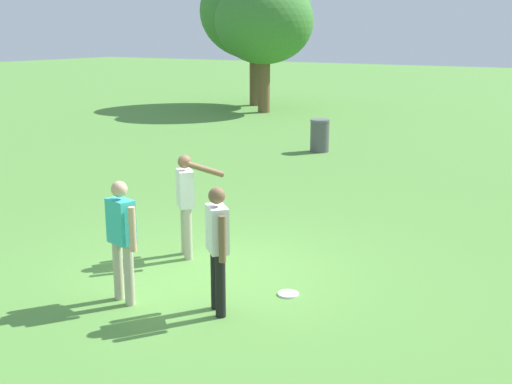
# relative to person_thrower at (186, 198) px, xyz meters

# --- Properties ---
(ground_plane) EXTENTS (120.00, 120.00, 0.00)m
(ground_plane) POSITION_rel_person_thrower_xyz_m (0.71, -0.47, -0.96)
(ground_plane) COLOR #568E3D
(person_thrower) EXTENTS (0.84, 0.49, 1.64)m
(person_thrower) POSITION_rel_person_thrower_xyz_m (0.00, 0.00, 0.00)
(person_thrower) COLOR #B7AD93
(person_thrower) RESTS_ON ground
(person_catcher) EXTENTS (0.48, 0.44, 1.64)m
(person_catcher) POSITION_rel_person_thrower_xyz_m (1.63, -1.48, -0.02)
(person_catcher) COLOR black
(person_catcher) RESTS_ON ground
(person_bystander) EXTENTS (0.59, 0.31, 1.64)m
(person_bystander) POSITION_rel_person_thrower_xyz_m (0.38, -1.86, -0.02)
(person_bystander) COLOR #B7AD93
(person_bystander) RESTS_ON ground
(frisbee) EXTENTS (0.29, 0.29, 0.03)m
(frisbee) POSITION_rel_person_thrower_xyz_m (2.11, -0.52, -0.95)
(frisbee) COLOR white
(frisbee) RESTS_ON ground
(trash_can_further_along) EXTENTS (0.59, 0.59, 0.96)m
(trash_can_further_along) POSITION_rel_person_thrower_xyz_m (-2.32, 9.40, -0.48)
(trash_can_further_along) COLOR #515156
(trash_can_further_along) RESTS_ON ground
(tree_tall_left) EXTENTS (5.21, 5.21, 6.59)m
(tree_tall_left) POSITION_rel_person_thrower_xyz_m (-10.44, 18.90, 3.39)
(tree_tall_left) COLOR brown
(tree_tall_left) RESTS_ON ground
(tree_broad_center) EXTENTS (4.22, 4.22, 5.67)m
(tree_broad_center) POSITION_rel_person_thrower_xyz_m (-8.65, 16.71, 2.89)
(tree_broad_center) COLOR brown
(tree_broad_center) RESTS_ON ground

